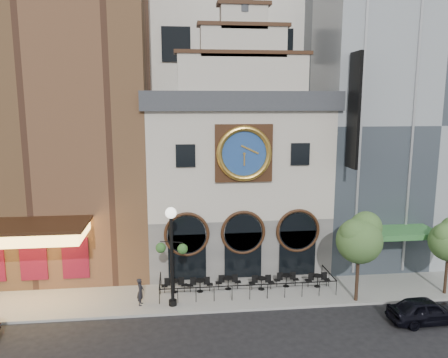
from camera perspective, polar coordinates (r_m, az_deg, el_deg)
ground at (r=25.87m, az=3.85°, el=-16.86°), size 120.00×120.00×0.00m
sidewalk at (r=28.06m, az=2.92°, el=-14.43°), size 44.00×5.00×0.15m
clock_building at (r=31.20m, az=1.44°, el=0.82°), size 12.60×8.78×18.65m
theater_building at (r=33.80m, az=-21.88°, el=10.89°), size 14.00×15.60×25.00m
retail_building at (r=36.96m, az=21.51°, el=6.96°), size 14.00×14.40×20.00m
office_tower at (r=43.68m, az=-0.81°, el=21.02°), size 20.00×16.00×40.00m
cafe_railing at (r=27.84m, az=2.93°, el=-13.45°), size 10.60×2.60×0.90m
bistro_0 at (r=27.70m, az=-6.50°, el=-13.61°), size 1.58×0.68×0.90m
bistro_1 at (r=27.64m, az=-3.15°, el=-13.60°), size 1.58×0.68×0.90m
bistro_2 at (r=27.95m, az=0.55°, el=-13.31°), size 1.58×0.68×0.90m
bistro_3 at (r=28.00m, az=4.91°, el=-13.31°), size 1.58×0.68×0.90m
bistro_4 at (r=28.59m, az=8.13°, el=-12.86°), size 1.58×0.68×0.90m
bistro_5 at (r=28.89m, az=12.11°, el=-12.75°), size 1.58×0.68×0.90m
car_right at (r=26.67m, az=24.90°, el=-15.31°), size 4.14×1.80×1.39m
pedestrian at (r=26.32m, az=-10.87°, el=-14.25°), size 0.44×0.62×1.59m
lamppost at (r=24.96m, az=-6.87°, el=-8.63°), size 1.81×0.93×5.80m
tree_left at (r=26.52m, az=17.33°, el=-7.23°), size 2.75×2.65×5.29m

